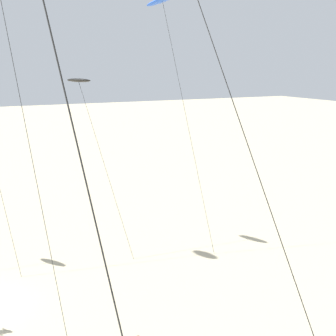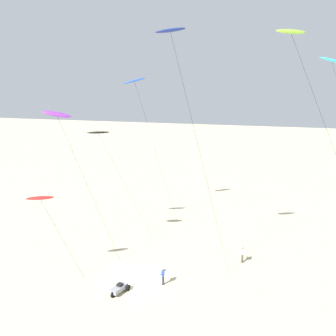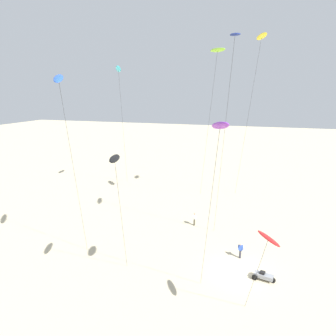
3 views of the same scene
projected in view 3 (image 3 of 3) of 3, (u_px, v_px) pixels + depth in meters
The scene contains 12 objects.
ground_plane at pixel (240, 272), 29.20m from camera, with size 260.00×260.00×0.00m, color beige.
kite_purple at pixel (220, 127), 18.58m from camera, with size 6.43×2.78×15.44m.
kite_black at pixel (115, 160), 21.70m from camera, with size 6.69×2.81×12.48m.
kite_cyan at pixel (118, 70), 46.15m from camera, with size 9.09×3.66×20.82m.
kite_lime at pixel (217, 52), 36.55m from camera, with size 11.17×4.85×22.11m.
kite_navy at pixel (235, 38), 27.03m from camera, with size 6.64×2.71×22.19m.
kite_yellow at pixel (261, 39), 38.69m from camera, with size 8.97×3.65×24.24m.
kite_blue at pixel (59, 81), 24.01m from camera, with size 6.27×2.82×18.45m.
kite_red at pixel (268, 239), 19.27m from camera, with size 4.45×2.07×8.03m.
kite_flyer_nearest at pixel (194, 219), 39.14m from camera, with size 0.55×0.53×1.67m.
kite_flyer_middle at pixel (240, 250), 31.41m from camera, with size 0.58×0.61×1.67m.
beach_buggy at pixel (263, 276), 27.85m from camera, with size 1.30×2.13×0.82m.
Camera 3 is at (-26.74, -1.03, 16.92)m, focal length 32.28 mm.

